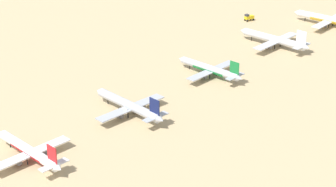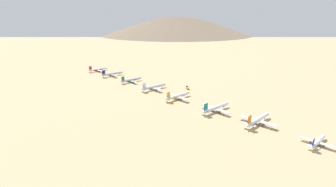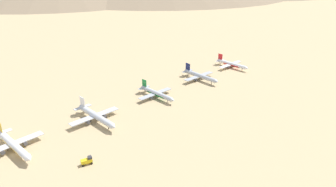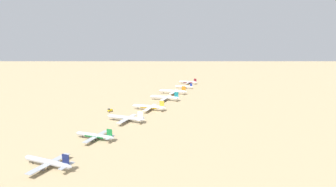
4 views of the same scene
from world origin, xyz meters
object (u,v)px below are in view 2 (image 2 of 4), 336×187
parked_jet_1 (318,141)px  parked_jet_7 (112,74)px  parked_jet_5 (154,87)px  parked_jet_4 (178,96)px  parked_jet_3 (216,108)px  service_truck (188,88)px  parked_jet_6 (131,80)px  parked_jet_8 (98,69)px  parked_jet_2 (258,120)px

parked_jet_1 → parked_jet_7: size_ratio=0.81×
parked_jet_5 → parked_jet_7: bearing=83.7°
parked_jet_4 → parked_jet_7: bearing=82.4°
parked_jet_1 → parked_jet_4: size_ratio=0.77×
parked_jet_3 → service_truck: 80.74m
parked_jet_3 → parked_jet_6: (19.59, 146.76, -0.62)m
parked_jet_6 → parked_jet_4: bearing=-98.5°
parked_jet_4 → parked_jet_8: bearing=82.6°
service_truck → parked_jet_8: bearing=94.7°
parked_jet_8 → parked_jet_2: bearing=-96.3°
parked_jet_5 → parked_jet_8: bearing=83.5°
parked_jet_4 → parked_jet_5: bearing=79.7°
parked_jet_8 → parked_jet_5: bearing=-96.5°
parked_jet_4 → service_truck: parked_jet_4 is taller
parked_jet_5 → service_truck: 42.42m
parked_jet_3 → service_truck: (43.75, 67.84, -1.89)m
parked_jet_1 → parked_jet_5: 191.33m
parked_jet_1 → service_truck: size_ratio=5.31×
parked_jet_1 → parked_jet_6: parked_jet_6 is taller
parked_jet_4 → parked_jet_5: parked_jet_5 is taller
parked_jet_6 → parked_jet_8: 93.30m
parked_jet_3 → parked_jet_4: 52.12m
parked_jet_3 → parked_jet_7: 196.77m
parked_jet_7 → parked_jet_4: bearing=-97.6°
parked_jet_8 → parked_jet_6: bearing=-96.3°
parked_jet_3 → parked_jet_5: 98.68m
parked_jet_8 → service_truck: parked_jet_8 is taller
parked_jet_5 → service_truck: (30.05, -29.89, -1.76)m
parked_jet_3 → parked_jet_4: (5.33, 51.85, -0.18)m
parked_jet_2 → parked_jet_8: 284.41m
parked_jet_2 → parked_jet_3: size_ratio=1.02×
parked_jet_8 → service_truck: 172.24m
parked_jet_6 → parked_jet_8: bearing=83.7°
parked_jet_5 → parked_jet_1: bearing=-96.8°
parked_jet_3 → parked_jet_4: parked_jet_3 is taller
parked_jet_1 → parked_jet_8: bearing=83.3°
parked_jet_7 → parked_jet_8: bearing=83.1°
parked_jet_3 → parked_jet_8: (29.76, 239.50, -0.61)m
parked_jet_4 → service_truck: (38.42, 15.99, -1.70)m
parked_jet_5 → service_truck: parked_jet_5 is taller
parked_jet_4 → parked_jet_7: size_ratio=1.06×
parked_jet_1 → parked_jet_7: bearing=83.4°
parked_jet_2 → parked_jet_4: bearing=86.0°
parked_jet_6 → service_truck: (24.16, -78.93, -1.27)m
parked_jet_5 → parked_jet_7: size_ratio=1.06×
parked_jet_2 → parked_jet_7: size_ratio=1.12×
parked_jet_5 → parked_jet_7: 98.11m
parked_jet_5 → parked_jet_6: 49.39m
parked_jet_1 → parked_jet_5: bearing=83.2°
parked_jet_1 → parked_jet_4: parked_jet_4 is taller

